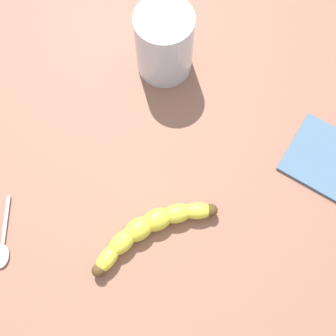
# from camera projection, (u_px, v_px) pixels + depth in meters

# --- Properties ---
(wooden_tabletop) EXTENTS (1.20, 1.20, 0.03)m
(wooden_tabletop) POSITION_uv_depth(u_px,v_px,m) (172.00, 173.00, 0.75)
(wooden_tabletop) COLOR #8D5D49
(wooden_tabletop) RESTS_ON ground
(banana) EXTENTS (0.12, 0.18, 0.03)m
(banana) POSITION_uv_depth(u_px,v_px,m) (150.00, 229.00, 0.69)
(banana) COLOR yellow
(banana) RESTS_ON wooden_tabletop
(smoothie_glass) EXTENTS (0.09, 0.09, 0.13)m
(smoothie_glass) POSITION_uv_depth(u_px,v_px,m) (164.00, 44.00, 0.74)
(smoothie_glass) COLOR silver
(smoothie_glass) RESTS_ON wooden_tabletop
(teaspoon) EXTENTS (0.07, 0.10, 0.01)m
(teaspoon) POSITION_uv_depth(u_px,v_px,m) (2.00, 252.00, 0.69)
(teaspoon) COLOR silver
(teaspoon) RESTS_ON wooden_tabletop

